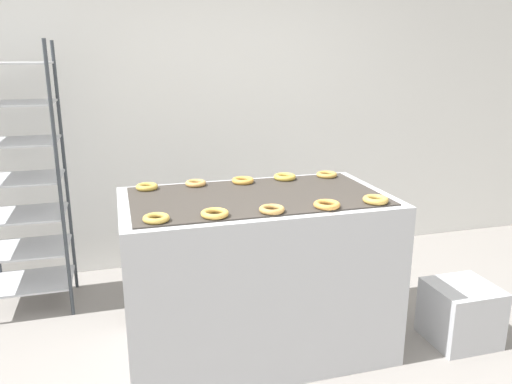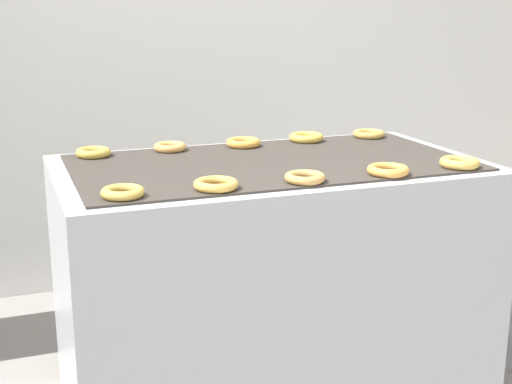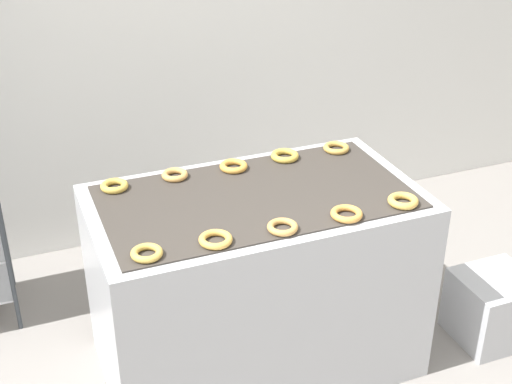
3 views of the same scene
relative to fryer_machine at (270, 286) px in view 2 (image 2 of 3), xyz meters
The scene contains 12 objects.
wall_back 1.72m from the fryer_machine, 90.01° to the left, with size 8.00×0.05×2.80m.
fryer_machine is the anchor object (origin of this frame).
donut_near_leftmost 0.82m from the fryer_machine, 152.35° to the right, with size 0.13×0.13×0.03m, color gold.
donut_near_left 0.65m from the fryer_machine, 134.03° to the right, with size 0.14×0.14×0.03m, color gold.
donut_near_center 0.58m from the fryer_machine, 91.32° to the right, with size 0.13×0.13×0.03m, color tan.
donut_near_right 0.65m from the fryer_machine, 47.55° to the right, with size 0.14×0.14×0.03m, color gold.
donut_near_rightmost 0.82m from the fryer_machine, 28.26° to the right, with size 0.14×0.14×0.03m, color gold.
donut_far_leftmost 0.82m from the fryer_machine, 152.41° to the left, with size 0.13×0.13×0.03m, color gold.
donut_far_left 0.65m from the fryer_machine, 132.96° to the left, with size 0.12×0.12×0.03m, color tan.
donut_far_center 0.57m from the fryer_machine, 90.83° to the left, with size 0.14×0.14×0.03m, color gold.
donut_far_right 0.65m from the fryer_machine, 48.37° to the left, with size 0.14×0.14×0.03m, color gold.
donut_far_rightmost 0.81m from the fryer_machine, 28.46° to the left, with size 0.13×0.13×0.03m, color gold.
Camera 2 is at (-0.90, -1.63, 1.49)m, focal length 50.00 mm.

